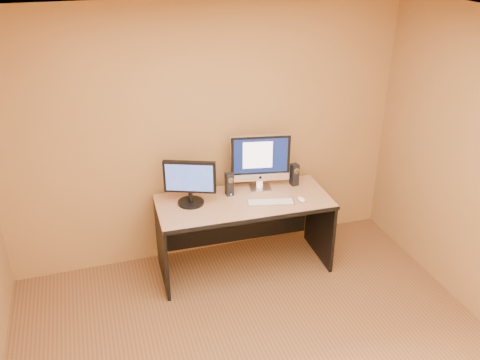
{
  "coord_description": "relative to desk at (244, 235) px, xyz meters",
  "views": [
    {
      "loc": [
        -1.09,
        -2.54,
        3.12
      ],
      "look_at": [
        0.17,
        1.44,
        1.05
      ],
      "focal_mm": 38.0,
      "sensor_mm": 36.0,
      "label": 1
    }
  ],
  "objects": [
    {
      "name": "mouse",
      "position": [
        0.52,
        -0.17,
        0.41
      ],
      "size": [
        0.07,
        0.11,
        0.04
      ],
      "primitive_type": "ellipsoid",
      "rotation": [
        0.0,
        0.0,
        0.13
      ],
      "color": "white",
      "rests_on": "desk"
    },
    {
      "name": "imac",
      "position": [
        0.24,
        0.2,
        0.67
      ],
      "size": [
        0.63,
        0.33,
        0.57
      ],
      "primitive_type": null,
      "rotation": [
        0.0,
        0.0,
        -0.19
      ],
      "color": "silver",
      "rests_on": "desk"
    },
    {
      "name": "walls",
      "position": [
        -0.25,
        -1.54,
        0.91
      ],
      "size": [
        4.0,
        4.0,
        2.6
      ],
      "primitive_type": null,
      "color": "#9C6D3E",
      "rests_on": "ground"
    },
    {
      "name": "desk",
      "position": [
        0.0,
        0.0,
        0.0
      ],
      "size": [
        1.7,
        0.79,
        0.77
      ],
      "primitive_type": null,
      "rotation": [
        0.0,
        0.0,
        -0.03
      ],
      "color": "tan",
      "rests_on": "ground"
    },
    {
      "name": "ceiling",
      "position": [
        -0.25,
        -1.54,
        2.21
      ],
      "size": [
        4.0,
        4.0,
        0.0
      ],
      "primitive_type": "plane",
      "color": "white",
      "rests_on": "walls"
    },
    {
      "name": "second_monitor",
      "position": [
        -0.5,
        0.1,
        0.61
      ],
      "size": [
        0.56,
        0.42,
        0.44
      ],
      "primitive_type": null,
      "rotation": [
        0.0,
        0.0,
        -0.38
      ],
      "color": "black",
      "rests_on": "desk"
    },
    {
      "name": "speaker_right",
      "position": [
        0.59,
        0.17,
        0.5
      ],
      "size": [
        0.08,
        0.08,
        0.23
      ],
      "primitive_type": null,
      "rotation": [
        0.0,
        0.0,
        0.13
      ],
      "color": "black",
      "rests_on": "desk"
    },
    {
      "name": "speaker_left",
      "position": [
        -0.1,
        0.16,
        0.5
      ],
      "size": [
        0.08,
        0.08,
        0.23
      ],
      "primitive_type": null,
      "rotation": [
        0.0,
        0.0,
        0.09
      ],
      "color": "black",
      "rests_on": "desk"
    },
    {
      "name": "cable_a",
      "position": [
        0.25,
        0.3,
        0.39
      ],
      "size": [
        0.09,
        0.22,
        0.01
      ],
      "primitive_type": "cylinder",
      "rotation": [
        1.57,
        0.0,
        0.37
      ],
      "color": "black",
      "rests_on": "desk"
    },
    {
      "name": "cable_b",
      "position": [
        0.25,
        0.33,
        0.39
      ],
      "size": [
        0.09,
        0.17,
        0.01
      ],
      "primitive_type": "cylinder",
      "rotation": [
        1.57,
        0.0,
        -0.48
      ],
      "color": "black",
      "rests_on": "desk"
    },
    {
      "name": "keyboard",
      "position": [
        0.23,
        -0.12,
        0.4
      ],
      "size": [
        0.47,
        0.22,
        0.02
      ],
      "primitive_type": "cube",
      "rotation": [
        0.0,
        0.0,
        -0.24
      ],
      "color": "#B0B0B4",
      "rests_on": "desk"
    }
  ]
}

